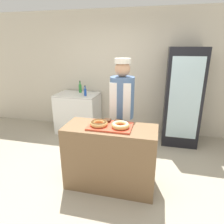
# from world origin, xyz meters

# --- Properties ---
(ground_plane) EXTENTS (14.00, 14.00, 0.00)m
(ground_plane) POSITION_xyz_m (0.00, 0.00, 0.00)
(ground_plane) COLOR #A89E89
(wall_back) EXTENTS (8.00, 0.06, 2.70)m
(wall_back) POSITION_xyz_m (0.00, 2.13, 1.35)
(wall_back) COLOR beige
(wall_back) RESTS_ON ground_plane
(display_counter) EXTENTS (1.26, 0.53, 0.91)m
(display_counter) POSITION_xyz_m (0.00, 0.00, 0.46)
(display_counter) COLOR brown
(display_counter) RESTS_ON ground_plane
(serving_tray) EXTENTS (0.58, 0.38, 0.02)m
(serving_tray) POSITION_xyz_m (0.00, 0.00, 0.93)
(serving_tray) COLOR #D84C33
(serving_tray) RESTS_ON display_counter
(donut_chocolate_glaze) EXTENTS (0.24, 0.24, 0.06)m
(donut_chocolate_glaze) POSITION_xyz_m (-0.15, -0.04, 0.97)
(donut_chocolate_glaze) COLOR tan
(donut_chocolate_glaze) RESTS_ON serving_tray
(donut_light_glaze) EXTENTS (0.24, 0.24, 0.06)m
(donut_light_glaze) POSITION_xyz_m (0.15, -0.04, 0.97)
(donut_light_glaze) COLOR tan
(donut_light_glaze) RESTS_ON serving_tray
(brownie_back_left) EXTENTS (0.09, 0.09, 0.03)m
(brownie_back_left) POSITION_xyz_m (-0.08, 0.13, 0.95)
(brownie_back_left) COLOR #382111
(brownie_back_left) RESTS_ON serving_tray
(brownie_back_right) EXTENTS (0.09, 0.09, 0.03)m
(brownie_back_right) POSITION_xyz_m (0.08, 0.13, 0.95)
(brownie_back_right) COLOR #382111
(brownie_back_right) RESTS_ON serving_tray
(baker_person) EXTENTS (0.37, 0.37, 1.77)m
(baker_person) POSITION_xyz_m (0.05, 0.58, 0.94)
(baker_person) COLOR #4C4C51
(baker_person) RESTS_ON ground_plane
(beverage_fridge) EXTENTS (0.68, 0.70, 1.93)m
(beverage_fridge) POSITION_xyz_m (1.07, 1.73, 0.97)
(beverage_fridge) COLOR black
(beverage_fridge) RESTS_ON ground_plane
(chest_freezer) EXTENTS (0.94, 0.67, 0.91)m
(chest_freezer) POSITION_xyz_m (-1.20, 1.73, 0.46)
(chest_freezer) COLOR white
(chest_freezer) RESTS_ON ground_plane
(bottle_green) EXTENTS (0.06, 0.06, 0.27)m
(bottle_green) POSITION_xyz_m (-1.19, 1.89, 1.01)
(bottle_green) COLOR #2D8C38
(bottle_green) RESTS_ON chest_freezer
(bottle_blue) EXTENTS (0.06, 0.06, 0.22)m
(bottle_blue) POSITION_xyz_m (-0.96, 1.60, 0.99)
(bottle_blue) COLOR #1E4CB2
(bottle_blue) RESTS_ON chest_freezer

